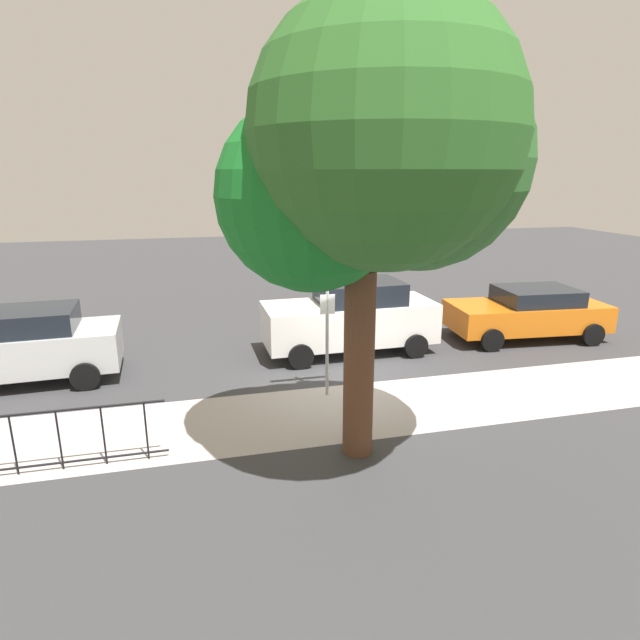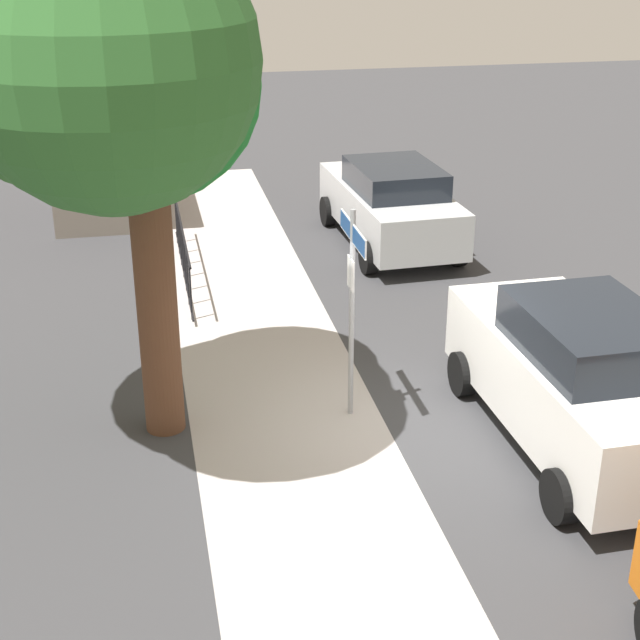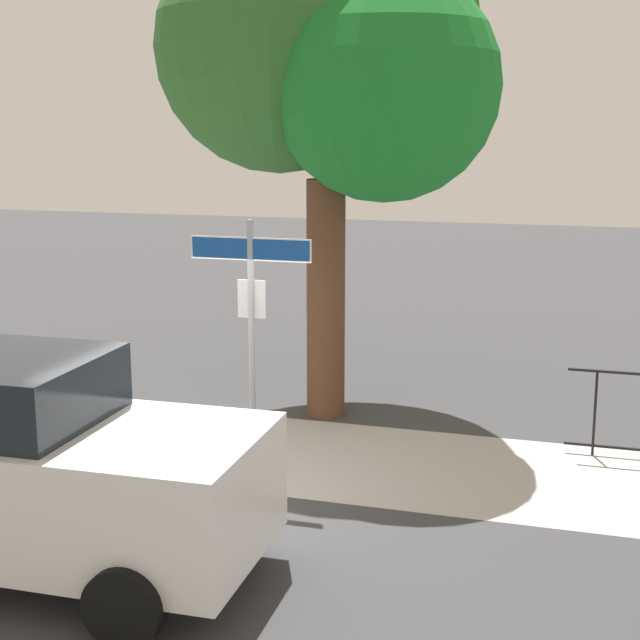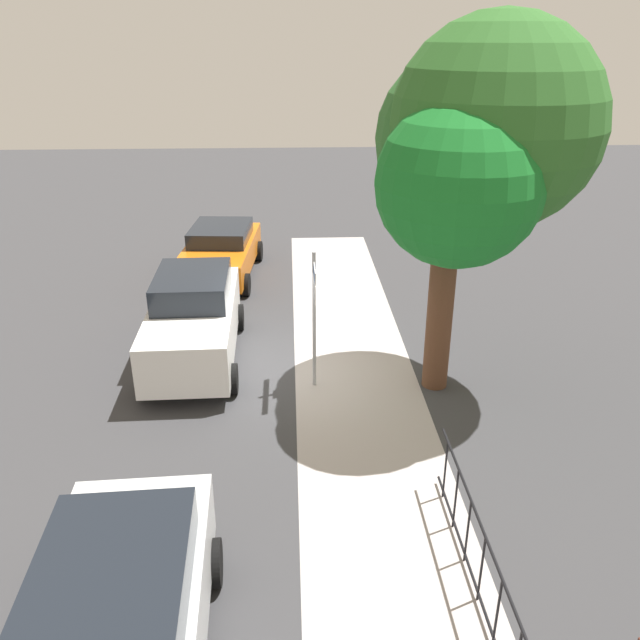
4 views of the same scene
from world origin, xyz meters
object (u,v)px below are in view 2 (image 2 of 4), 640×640
Objects in this scene: car_white at (578,376)px; car_silver at (391,203)px; utility_shed at (100,160)px; street_sign at (352,276)px; shade_tree at (98,49)px.

car_silver is (8.09, 0.22, -0.09)m from car_white.
utility_shed is at bearing 26.54° from car_white.
utility_shed is (3.31, 5.80, 0.36)m from car_silver.
car_silver is 6.69m from utility_shed.
car_white is 1.31× the size of utility_shed.
car_silver is (6.74, -2.40, -1.14)m from street_sign.
shade_tree is at bearing 74.93° from car_white.
street_sign is 0.63× the size of car_white.
street_sign is 7.24m from car_silver.
utility_shed is at bearing 2.55° from shade_tree.
car_silver is at bearing -38.52° from shade_tree.
street_sign is at bearing 61.45° from car_white.
car_white is 1.00× the size of car_silver.
shade_tree reaches higher than car_silver.
shade_tree is 1.56× the size of car_silver.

